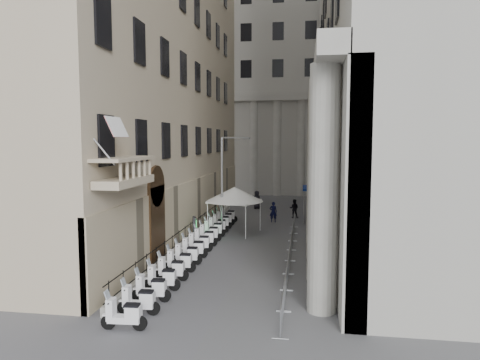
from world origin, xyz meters
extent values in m
cube|color=tan|center=(-7.50, 22.00, 17.00)|extent=(5.00, 36.00, 34.00)
cube|color=#BCB8B1|center=(0.00, 48.00, 15.00)|extent=(22.00, 10.00, 30.00)
cylinder|color=white|center=(-3.57, 19.14, 1.19)|extent=(0.06, 0.06, 2.38)
cylinder|color=white|center=(-0.53, 19.14, 1.19)|extent=(0.06, 0.06, 2.38)
cylinder|color=white|center=(-3.57, 22.17, 1.19)|extent=(0.06, 0.06, 2.38)
cylinder|color=white|center=(-0.53, 22.17, 1.19)|extent=(0.06, 0.06, 2.38)
cube|color=silver|center=(-2.05, 20.65, 2.44)|extent=(3.25, 3.25, 0.13)
cone|color=silver|center=(-2.05, 20.65, 2.98)|extent=(4.33, 4.33, 1.08)
cylinder|color=gray|center=(-2.50, 19.25, 3.61)|extent=(0.16, 0.16, 7.21)
cylinder|color=gray|center=(-1.49, 18.87, 7.21)|extent=(2.07, 0.87, 0.12)
cube|color=gray|center=(-0.56, 18.52, 7.17)|extent=(0.49, 0.34, 0.14)
cube|color=black|center=(-4.20, 17.70, 0.81)|extent=(0.44, 0.79, 1.61)
cube|color=#19E54C|center=(-4.08, 17.74, 0.99)|extent=(0.20, 0.56, 0.90)
imported|color=black|center=(0.86, 25.02, 0.89)|extent=(0.66, 0.44, 1.78)
imported|color=black|center=(2.58, 27.49, 0.85)|extent=(0.87, 0.70, 1.69)
imported|color=black|center=(-1.35, 32.10, 0.93)|extent=(1.08, 1.00, 1.86)
camera|label=1|loc=(3.50, -11.35, 7.00)|focal=32.00mm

